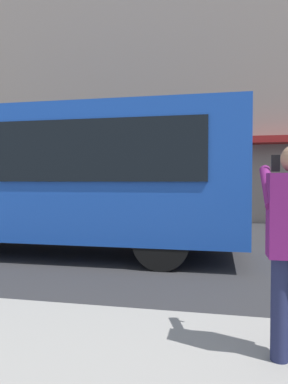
{
  "coord_description": "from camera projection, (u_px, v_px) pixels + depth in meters",
  "views": [
    {
      "loc": [
        -0.67,
        7.34,
        1.57
      ],
      "look_at": [
        0.88,
        -0.16,
        1.32
      ],
      "focal_mm": 33.55,
      "sensor_mm": 36.0,
      "label": 1
    }
  ],
  "objects": [
    {
      "name": "red_bus",
      "position": [
        34.0,
        175.0,
        7.89
      ],
      "size": [
        9.05,
        2.54,
        3.08
      ],
      "color": "#1947AD",
      "rests_on": "ground_plane"
    },
    {
      "name": "building_facade_far",
      "position": [
        201.0,
        66.0,
        13.83
      ],
      "size": [
        28.0,
        1.55,
        12.0
      ],
      "color": "gray",
      "rests_on": "ground_plane"
    },
    {
      "name": "ground_plane",
      "position": [
        184.0,
        257.0,
        7.37
      ],
      "size": [
        60.0,
        60.0,
        0.0
      ],
      "primitive_type": "plane",
      "color": "#2B2B2D"
    }
  ]
}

